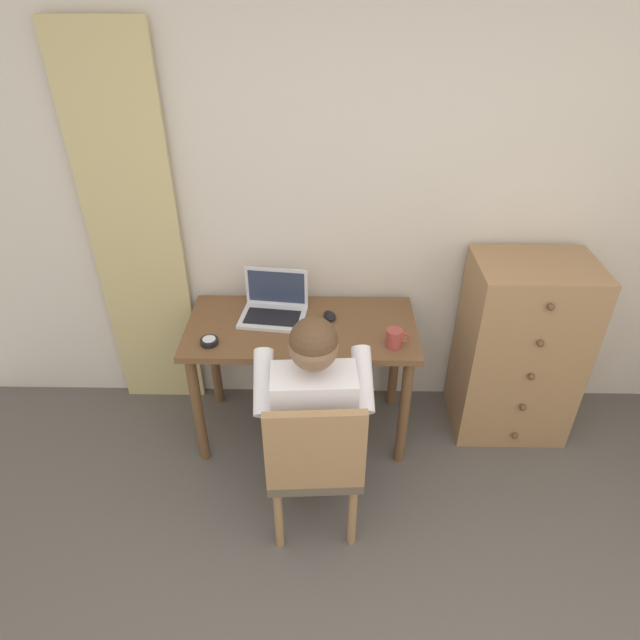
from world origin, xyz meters
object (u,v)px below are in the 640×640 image
Objects in this scene: chair at (315,460)px; person_seated at (313,401)px; dresser at (518,350)px; computer_mouse at (330,316)px; desk at (302,343)px; coffee_mug at (395,338)px; desk_clock at (209,341)px; laptop at (274,307)px.

person_seated is at bearing 93.03° from chair.
dresser is 10.71× the size of computer_mouse.
person_seated is (0.08, -0.50, 0.03)m from desk.
desk is at bearing 159.43° from coffee_mug.
person_seated is 0.63m from desk_clock.
desk is at bearing -172.15° from computer_mouse.
chair is 0.73× the size of person_seated.
computer_mouse is at bearing 85.22° from chair.
dresser is at bearing 19.50° from coffee_mug.
chair is 8.61× the size of computer_mouse.
desk_clock is 0.75× the size of coffee_mug.
computer_mouse is (0.07, 0.57, 0.10)m from person_seated.
dresser reaches higher than coffee_mug.
coffee_mug is at bearing -160.50° from dresser.
dresser is at bearing -0.65° from laptop.
laptop is 0.30m from computer_mouse.
desk_clock is at bearing -158.93° from desk.
chair is 0.87m from laptop.
desk is 0.24m from laptop.
dresser is 1.35m from chair.
laptop reaches higher than desk.
chair is at bearing -145.55° from dresser.
dresser is 1.24× the size of chair.
person_seated reaches higher than desk.
desk_clock is (-0.54, 0.51, 0.28)m from chair.
chair is 2.34× the size of laptop.
person_seated reaches higher than dresser.
computer_mouse is (0.30, -0.03, -0.04)m from laptop.
person_seated reaches higher than chair.
desk_clock is 0.92m from coffee_mug.
chair reaches higher than desk_clock.
dresser reaches higher than computer_mouse.
desk_clock is at bearing -137.99° from laptop.
desk is at bearing 98.71° from person_seated.
desk_clock is at bearing 136.57° from chair.
chair is at bearing -43.43° from desk_clock.
computer_mouse is at bearing -5.71° from laptop.
person_seated is at bearing -152.61° from dresser.
computer_mouse reaches higher than desk_clock.
desk_clock is (-0.45, -0.17, 0.13)m from desk.
coffee_mug reaches higher than desk_clock.
desk is at bearing 97.20° from chair.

